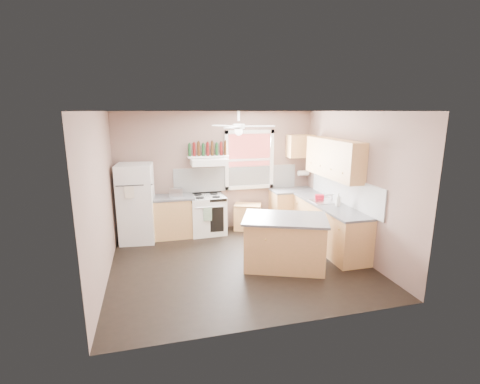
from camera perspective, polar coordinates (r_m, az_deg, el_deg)
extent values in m
plane|color=black|center=(6.49, -0.20, -11.46)|extent=(4.50, 4.50, 0.00)
plane|color=white|center=(5.90, -0.22, 13.14)|extent=(4.50, 4.50, 0.00)
cube|color=#7B5F54|center=(7.99, -3.78, 3.39)|extent=(4.50, 0.05, 2.70)
cube|color=#7B5F54|center=(6.95, 18.29, 1.27)|extent=(0.05, 4.00, 2.70)
cube|color=#7B5F54|center=(5.93, -22.04, -1.00)|extent=(0.05, 4.00, 2.70)
cube|color=white|center=(8.08, -0.57, 2.27)|extent=(2.90, 0.03, 0.55)
cube|color=white|center=(7.22, 16.66, 0.38)|extent=(0.03, 2.60, 0.55)
cube|color=maroon|center=(8.08, 1.51, 5.32)|extent=(1.00, 0.02, 1.20)
cube|color=white|center=(8.05, 1.56, 5.30)|extent=(1.16, 0.07, 1.36)
cube|color=white|center=(7.55, -16.63, -1.78)|extent=(0.77, 0.75, 1.65)
cube|color=tan|center=(7.77, -10.95, -4.10)|extent=(0.90, 0.60, 0.86)
cube|color=#4E4E50|center=(7.65, -11.10, -0.87)|extent=(0.92, 0.62, 0.04)
cube|color=silver|center=(7.60, -10.48, -0.07)|extent=(0.29, 0.17, 0.18)
cube|color=white|center=(7.84, -5.35, -3.74)|extent=(0.79, 0.67, 0.86)
cube|color=white|center=(7.64, -5.12, 4.97)|extent=(0.78, 0.50, 0.14)
cube|color=white|center=(7.75, -5.29, 5.82)|extent=(0.90, 0.26, 0.03)
cube|color=tan|center=(8.10, 1.26, -4.09)|extent=(0.71, 0.59, 0.60)
cube|color=tan|center=(8.39, 8.58, -2.70)|extent=(1.00, 0.60, 0.86)
cube|color=tan|center=(7.27, 14.33, -5.47)|extent=(0.60, 2.20, 0.86)
cube|color=#4E4E50|center=(8.28, 8.69, 0.30)|extent=(1.02, 0.62, 0.04)
cube|color=#4E4E50|center=(7.14, 14.47, -2.05)|extent=(0.62, 2.22, 0.04)
cube|color=silver|center=(7.30, 13.73, -1.55)|extent=(0.55, 0.45, 0.03)
cylinder|color=silver|center=(7.36, 14.86, -0.90)|extent=(0.03, 0.03, 0.14)
cube|color=tan|center=(7.20, 15.10, 5.36)|extent=(0.33, 1.80, 0.76)
cube|color=tan|center=(8.31, 9.86, 7.44)|extent=(0.60, 0.33, 0.52)
cylinder|color=white|center=(8.48, 10.35, 3.09)|extent=(0.26, 0.12, 0.12)
cube|color=tan|center=(6.24, 7.31, -8.30)|extent=(1.58, 1.30, 0.86)
cube|color=#4E4E50|center=(6.09, 7.43, -4.36)|extent=(1.68, 1.40, 0.04)
cylinder|color=white|center=(5.90, -0.22, 10.71)|extent=(0.20, 0.20, 0.08)
imported|color=silver|center=(6.98, 15.82, -1.23)|extent=(0.14, 0.14, 0.25)
cube|color=red|center=(7.44, 12.91, -0.79)|extent=(0.21, 0.18, 0.10)
cylinder|color=#143819|center=(7.68, -8.28, 6.80)|extent=(0.06, 0.06, 0.27)
cylinder|color=#590F0F|center=(7.69, -7.53, 6.91)|extent=(0.06, 0.06, 0.29)
cylinder|color=#3F230F|center=(7.70, -6.79, 7.02)|extent=(0.06, 0.06, 0.31)
cylinder|color=#143819|center=(7.71, -6.05, 6.90)|extent=(0.06, 0.06, 0.27)
cylinder|color=#590F0F|center=(7.73, -5.31, 7.00)|extent=(0.06, 0.06, 0.29)
cylinder|color=#3F230F|center=(7.74, -4.58, 7.10)|extent=(0.06, 0.06, 0.31)
cylinder|color=#143819|center=(7.76, -3.84, 6.98)|extent=(0.06, 0.06, 0.27)
cylinder|color=#590F0F|center=(7.78, -3.11, 7.08)|extent=(0.06, 0.06, 0.29)
cylinder|color=#3F230F|center=(7.80, -2.39, 7.18)|extent=(0.06, 0.06, 0.31)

